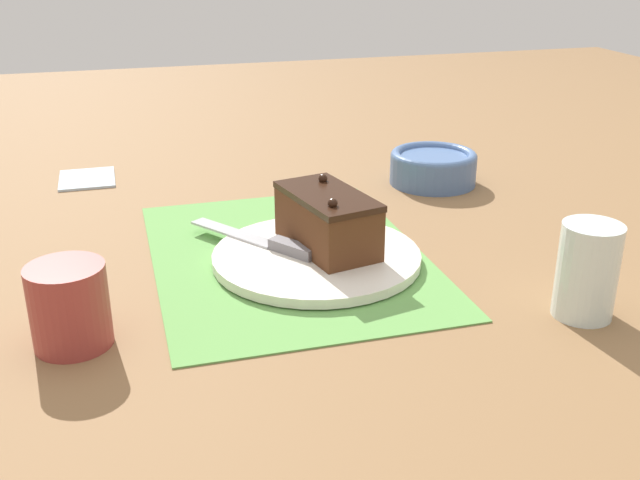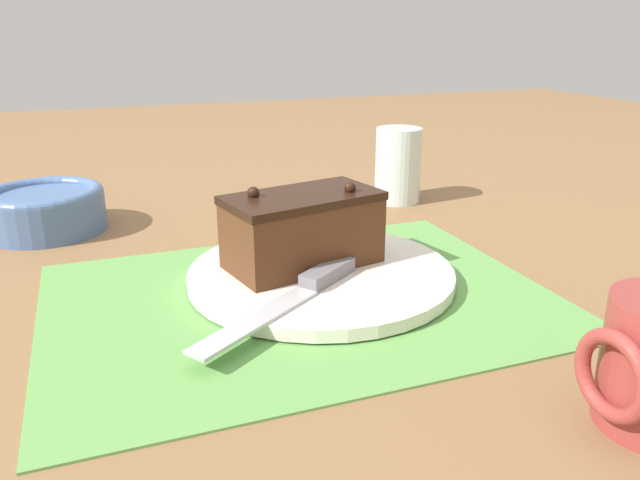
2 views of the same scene
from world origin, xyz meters
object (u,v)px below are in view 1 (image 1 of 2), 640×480
at_px(cake_plate, 317,257).
at_px(coffee_mug, 69,305).
at_px(serving_knife, 272,243).
at_px(chocolate_cake, 327,220).
at_px(drinking_glass, 587,271).
at_px(small_bowl, 433,166).

xyz_separation_m(cake_plate, coffee_mug, (-0.12, 0.29, 0.03)).
height_order(serving_knife, coffee_mug, coffee_mug).
relative_size(chocolate_cake, drinking_glass, 1.54).
bearing_deg(chocolate_cake, cake_plate, 125.48).
bearing_deg(drinking_glass, small_bowl, -3.64).
bearing_deg(chocolate_cake, drinking_glass, -134.50).
bearing_deg(cake_plate, chocolate_cake, -54.52).
relative_size(drinking_glass, coffee_mug, 1.19).
bearing_deg(coffee_mug, small_bowl, -55.99).
height_order(serving_knife, drinking_glass, drinking_glass).
distance_m(chocolate_cake, coffee_mug, 0.34).
xyz_separation_m(serving_knife, drinking_glass, (-0.24, -0.29, 0.03)).
bearing_deg(drinking_glass, chocolate_cake, 45.50).
bearing_deg(cake_plate, small_bowl, -46.33).
bearing_deg(drinking_glass, coffee_mug, 80.55).
height_order(drinking_glass, coffee_mug, drinking_glass).
distance_m(cake_plate, drinking_glass, 0.32).
xyz_separation_m(chocolate_cake, small_bowl, (0.25, -0.25, -0.02)).
relative_size(small_bowl, coffee_mug, 1.60).
bearing_deg(serving_knife, chocolate_cake, -51.91).
relative_size(serving_knife, drinking_glass, 1.73).
height_order(cake_plate, serving_knife, serving_knife).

